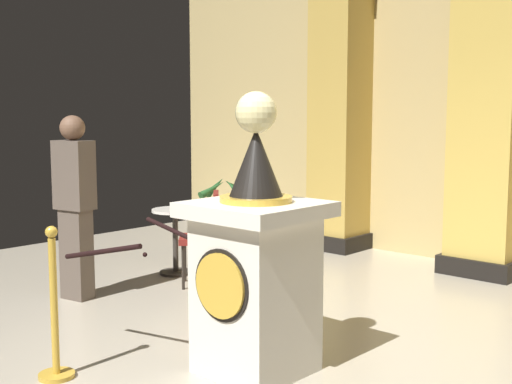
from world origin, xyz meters
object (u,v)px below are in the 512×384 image
Objects in this scene: potted_palm_left at (225,230)px; pedestal_clock at (256,266)px; cafe_chair_red at (207,230)px; stanchion_far at (55,325)px; bystander_guest at (75,202)px; cafe_table at (175,233)px; stanchion_near at (217,279)px.

pedestal_clock is at bearing -41.89° from potted_palm_left.
stanchion_far is at bearing -66.76° from cafe_chair_red.
cafe_chair_red is (-1.00, 2.33, 0.21)m from stanchion_far.
cafe_table is at bearing 92.26° from bystander_guest.
bystander_guest is 1.34m from cafe_chair_red.
pedestal_clock is 2.65× the size of cafe_table.
potted_palm_left is at bearing 110.21° from cafe_table.
bystander_guest is (-2.46, 0.18, 0.19)m from pedestal_clock.
bystander_guest is 1.35m from cafe_table.
cafe_table is (-2.51, 1.44, -0.28)m from pedestal_clock.
pedestal_clock is 1.98× the size of cafe_chair_red.
stanchion_near is 1.16m from cafe_chair_red.
bystander_guest is 1.81× the size of cafe_chair_red.
cafe_chair_red is at bearing 113.24° from stanchion_far.
stanchion_far is 4.17m from potted_palm_left.
potted_palm_left is 1.35× the size of cafe_table.
cafe_table is at bearing 123.47° from stanchion_far.
stanchion_near is at bearing 17.47° from bystander_guest.
stanchion_far is 1.43× the size of cafe_table.
stanchion_near is at bearing -28.76° from cafe_table.
stanchion_far reaches higher than potted_palm_left.
stanchion_near is 0.58× the size of bystander_guest.
pedestal_clock is 1.96× the size of potted_palm_left.
pedestal_clock is 1.10× the size of bystander_guest.
pedestal_clock reaches higher than cafe_chair_red.
stanchion_near reaches higher than cafe_table.
bystander_guest is at bearing -87.74° from cafe_table.
cafe_table is at bearing 170.94° from cafe_chair_red.
potted_palm_left reaches higher than cafe_chair_red.
cafe_chair_red is at bearing 144.78° from pedestal_clock.
pedestal_clock is at bearing 47.36° from stanchion_far.
stanchion_far is at bearing -132.64° from pedestal_clock.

